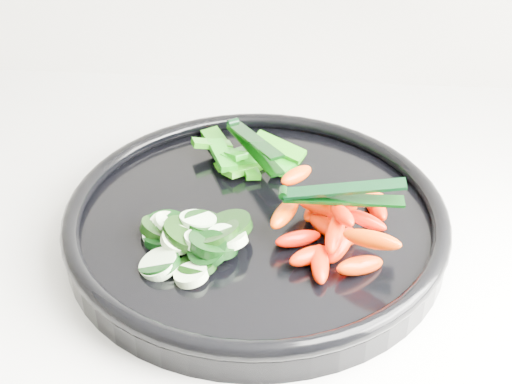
{
  "coord_description": "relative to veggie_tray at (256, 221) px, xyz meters",
  "views": [
    {
      "loc": [
        0.59,
        1.1,
        1.38
      ],
      "look_at": [
        0.54,
        1.65,
        0.99
      ],
      "focal_mm": 50.0,
      "sensor_mm": 36.0,
      "label": 1
    }
  ],
  "objects": [
    {
      "name": "tong_carrot",
      "position": [
        0.08,
        -0.02,
        0.05
      ],
      "size": [
        0.11,
        0.02,
        0.02
      ],
      "color": "black",
      "rests_on": "carrot_pile"
    },
    {
      "name": "veggie_tray",
      "position": [
        0.0,
        0.0,
        0.0
      ],
      "size": [
        0.48,
        0.48,
        0.04
      ],
      "color": "black",
      "rests_on": "counter"
    },
    {
      "name": "carrot_pile",
      "position": [
        0.07,
        -0.03,
        0.02
      ],
      "size": [
        0.12,
        0.14,
        0.05
      ],
      "color": "red",
      "rests_on": "veggie_tray"
    },
    {
      "name": "cucumber_pile",
      "position": [
        -0.06,
        -0.05,
        0.01
      ],
      "size": [
        0.12,
        0.11,
        0.04
      ],
      "color": "black",
      "rests_on": "veggie_tray"
    },
    {
      "name": "pepper_pile",
      "position": [
        -0.02,
        0.1,
        0.01
      ],
      "size": [
        0.13,
        0.1,
        0.04
      ],
      "color": "#1D730A",
      "rests_on": "veggie_tray"
    },
    {
      "name": "tong_pepper",
      "position": [
        -0.01,
        0.1,
        0.03
      ],
      "size": [
        0.07,
        0.11,
        0.02
      ],
      "color": "black",
      "rests_on": "pepper_pile"
    }
  ]
}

